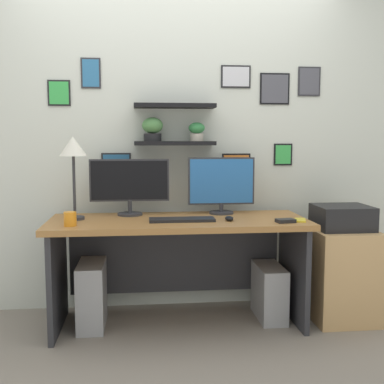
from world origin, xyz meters
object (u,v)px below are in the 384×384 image
coffee_mug (70,219)px  computer_tower_left (92,295)px  monitor_left (130,184)px  desk (178,246)px  printer (342,217)px  cell_phone (300,220)px  desk_lamp (73,152)px  computer_tower_right (269,292)px  monitor_right (221,184)px  drawer_cabinet (340,274)px  scissors_tray (286,221)px  computer_mouse (229,218)px  keyboard (182,220)px

coffee_mug → computer_tower_left: (0.10, 0.21, -0.57)m
monitor_left → desk: bearing=-25.5°
printer → computer_tower_left: 1.85m
computer_tower_left → cell_phone: bearing=-7.2°
printer → desk_lamp: bearing=177.7°
desk_lamp → computer_tower_right: 1.71m
monitor_right → desk_lamp: bearing=-171.7°
printer → drawer_cabinet: bearing=0.0°
coffee_mug → scissors_tray: coffee_mug is taller
drawer_cabinet → desk: bearing=176.7°
monitor_right → computer_mouse: size_ratio=5.46×
monitor_right → cell_phone: 0.64m
keyboard → computer_mouse: (0.32, -0.02, 0.01)m
desk → monitor_right: size_ratio=3.61×
computer_mouse → coffee_mug: bearing=-175.4°
desk → coffee_mug: size_ratio=19.73×
coffee_mug → cell_phone: bearing=1.0°
desk → drawer_cabinet: size_ratio=2.70×
desk_lamp → printer: desk_lamp is taller
computer_mouse → computer_tower_left: (-0.94, 0.12, -0.54)m
keyboard → cell_phone: size_ratio=3.14×
computer_tower_right → scissors_tray: bearing=-83.2°
computer_mouse → monitor_left: bearing=154.9°
coffee_mug → scissors_tray: 1.40m
computer_mouse → desk_lamp: (-1.05, 0.16, 0.45)m
monitor_right → drawer_cabinet: (0.84, -0.23, -0.64)m
monitor_left → keyboard: 0.51m
computer_mouse → scissors_tray: size_ratio=0.75×
computer_mouse → coffee_mug: (-1.04, -0.08, 0.03)m
coffee_mug → computer_tower_left: 0.61m
computer_tower_left → printer: bearing=-1.1°
computer_mouse → drawer_cabinet: 0.95m
monitor_right → computer_tower_left: monitor_right is taller
computer_mouse → desk_lamp: size_ratio=0.16×
cell_phone → desk_lamp: bearing=-171.1°
computer_mouse → computer_tower_right: (0.33, 0.14, -0.57)m
computer_mouse → desk: bearing=155.3°
desk_lamp → computer_tower_right: bearing=-0.8°
desk_lamp → cell_phone: 1.61m
desk → monitor_left: (-0.34, 0.16, 0.43)m
desk → coffee_mug: 0.79m
keyboard → scissors_tray: size_ratio=3.67×
monitor_left → keyboard: bearing=-40.3°
keyboard → computer_mouse: size_ratio=4.89×
monitor_left → scissors_tray: size_ratio=4.77×
monitor_right → cell_phone: size_ratio=3.51×
desk → scissors_tray: 0.78m
desk → drawer_cabinet: 1.20m
scissors_tray → printer: printer is taller
monitor_left → computer_tower_left: 0.82m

